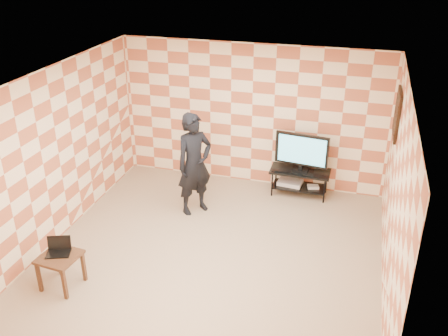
{
  "coord_description": "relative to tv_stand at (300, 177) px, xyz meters",
  "views": [
    {
      "loc": [
        1.92,
        -6.08,
        4.5
      ],
      "look_at": [
        0.0,
        0.6,
        1.15
      ],
      "focal_mm": 40.0,
      "sensor_mm": 36.0,
      "label": 1
    }
  ],
  "objects": [
    {
      "name": "wall_front",
      "position": [
        -1.0,
        -4.69,
        0.98
      ],
      "size": [
        5.0,
        0.02,
        2.7
      ],
      "primitive_type": "cube",
      "color": "#F9E1B6",
      "rests_on": "ground"
    },
    {
      "name": "wall_left",
      "position": [
        -3.5,
        -2.19,
        0.98
      ],
      "size": [
        0.02,
        5.0,
        2.7
      ],
      "primitive_type": "cube",
      "color": "#F9E1B6",
      "rests_on": "ground"
    },
    {
      "name": "game_console",
      "position": [
        0.26,
        -0.0,
        -0.17
      ],
      "size": [
        0.23,
        0.19,
        0.05
      ],
      "primitive_type": "cube",
      "rotation": [
        0.0,
        0.0,
        0.26
      ],
      "color": "silver",
      "rests_on": "tv_stand"
    },
    {
      "name": "wall_back",
      "position": [
        -1.0,
        0.31,
        0.98
      ],
      "size": [
        5.0,
        0.02,
        2.7
      ],
      "primitive_type": "cube",
      "color": "#F9E1B6",
      "rests_on": "ground"
    },
    {
      "name": "dvd_player",
      "position": [
        -0.17,
        0.03,
        -0.16
      ],
      "size": [
        0.47,
        0.36,
        0.07
      ],
      "primitive_type": "cube",
      "rotation": [
        0.0,
        0.0,
        -0.11
      ],
      "color": "silver",
      "rests_on": "tv_stand"
    },
    {
      "name": "person",
      "position": [
        -1.67,
        -1.08,
        0.53
      ],
      "size": [
        0.75,
        0.78,
        1.8
      ],
      "primitive_type": "imported",
      "rotation": [
        0.0,
        0.0,
        0.87
      ],
      "color": "black",
      "rests_on": "floor"
    },
    {
      "name": "wall_art",
      "position": [
        1.47,
        -0.64,
        1.58
      ],
      "size": [
        0.04,
        0.72,
        0.72
      ],
      "color": "black",
      "rests_on": "wall_right"
    },
    {
      "name": "tv_stand",
      "position": [
        0.0,
        0.0,
        0.0
      ],
      "size": [
        1.08,
        0.49,
        0.5
      ],
      "color": "black",
      "rests_on": "floor"
    },
    {
      "name": "side_table",
      "position": [
        -2.77,
        -3.55,
        0.04
      ],
      "size": [
        0.55,
        0.55,
        0.5
      ],
      "color": "#382210",
      "rests_on": "floor"
    },
    {
      "name": "floor",
      "position": [
        -1.0,
        -2.19,
        -0.37
      ],
      "size": [
        5.0,
        5.0,
        0.0
      ],
      "primitive_type": "plane",
      "color": "tan",
      "rests_on": "ground"
    },
    {
      "name": "laptop",
      "position": [
        -2.81,
        -3.47,
        0.18
      ],
      "size": [
        0.38,
        0.34,
        0.21
      ],
      "color": "black",
      "rests_on": "side_table"
    },
    {
      "name": "tv",
      "position": [
        0.0,
        -0.0,
        0.52
      ],
      "size": [
        0.97,
        0.22,
        0.71
      ],
      "color": "black",
      "rests_on": "tv_stand"
    },
    {
      "name": "wall_right",
      "position": [
        1.5,
        -2.19,
        0.98
      ],
      "size": [
        0.02,
        5.0,
        2.7
      ],
      "primitive_type": "cube",
      "color": "#F9E1B6",
      "rests_on": "ground"
    },
    {
      "name": "ceiling",
      "position": [
        -1.0,
        -2.19,
        2.33
      ],
      "size": [
        5.0,
        5.0,
        0.02
      ],
      "primitive_type": "cube",
      "color": "white",
      "rests_on": "wall_back"
    }
  ]
}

